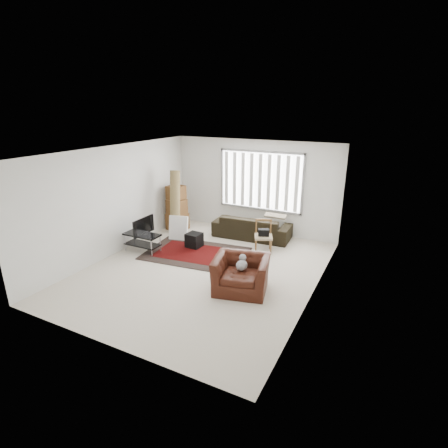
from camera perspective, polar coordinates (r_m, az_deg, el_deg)
The scene contains 11 objects.
room at distance 7.95m, azimuth -1.54°, elevation 5.41°, with size 6.00×6.02×2.71m.
persian_rug at distance 8.99m, azimuth -4.62°, elevation -4.80°, with size 2.70×1.96×0.02m.
tv_stand at distance 9.23m, azimuth -13.21°, elevation -2.36°, with size 0.96×0.43×0.48m.
tv at distance 9.11m, azimuth -13.37°, elevation -0.27°, with size 0.77×0.10×0.44m, color black.
subwoofer at distance 9.32m, azimuth -4.89°, elevation -2.61°, with size 0.37×0.37×0.37m, color black.
moving_boxes at distance 10.62m, azimuth -7.70°, elevation 2.37°, with size 0.61×0.57×1.34m.
white_flatpack at distance 9.85m, azimuth -7.45°, elevation -0.66°, with size 0.54×0.08×0.68m, color silver.
rolled_rug at distance 10.00m, azimuth -8.00°, elevation 3.24°, with size 0.28×0.28×1.88m, color brown.
sofa at distance 9.95m, azimuth 4.60°, elevation 0.10°, with size 2.18×0.94×0.84m, color black.
side_chair at distance 8.99m, azimuth 6.46°, elevation -1.76°, with size 0.58×0.58×0.83m.
armchair at distance 7.14m, azimuth 2.82°, elevation -7.78°, with size 1.29×1.19×0.81m.
Camera 1 is at (3.72, -6.29, 3.61)m, focal length 28.00 mm.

